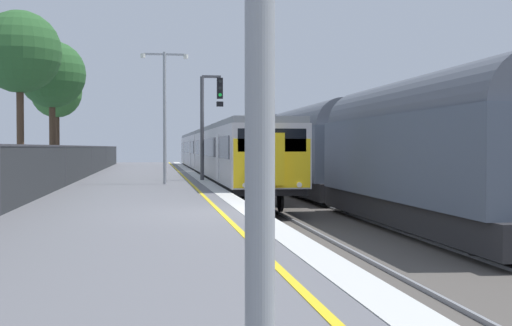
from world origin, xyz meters
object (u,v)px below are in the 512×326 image
Objects in this scene: commuter_train_at_platform at (216,152)px; background_tree_right at (18,54)px; freight_train_adjacent_track at (282,148)px; signal_gantry at (208,115)px; background_tree_centre at (52,77)px; background_tree_left at (56,95)px; platform_lamp_mid at (165,106)px.

background_tree_right is at bearing -120.78° from commuter_train_at_platform.
freight_train_adjacent_track is 11.20m from signal_gantry.
freight_train_adjacent_track is 8.94× the size of background_tree_centre.
background_tree_centre is at bearing 175.93° from signal_gantry.
signal_gantry is 7.46m from background_tree_centre.
background_tree_left is at bearing 132.02° from signal_gantry.
signal_gantry is at bearing -97.20° from commuter_train_at_platform.
background_tree_right is (-9.36, -15.72, 4.03)m from commuter_train_at_platform.
background_tree_centre is (-12.71, -9.13, 3.34)m from freight_train_adjacent_track.
background_tree_left is (-6.19, 12.48, 1.38)m from platform_lamp_mid.
background_tree_left is 13.27m from background_tree_right.
commuter_train_at_platform is 15.51m from platform_lamp_mid.
freight_train_adjacent_track is 19.51m from background_tree_right.
commuter_train_at_platform is 10.63m from background_tree_left.
background_tree_right is at bearing -98.18° from background_tree_centre.
signal_gantry reaches higher than commuter_train_at_platform.
background_tree_centre reaches higher than commuter_train_at_platform.
signal_gantry is 0.79× the size of background_tree_left.
platform_lamp_mid is 6.17m from background_tree_right.
commuter_train_at_platform is 6.72× the size of background_tree_left.
platform_lamp_mid is 14.00m from background_tree_left.
background_tree_left is 8.74m from background_tree_centre.
platform_lamp_mid is 6.58m from background_tree_centre.
background_tree_right reaches higher than platform_lamp_mid.
freight_train_adjacent_track reaches higher than commuter_train_at_platform.
background_tree_right is at bearing -134.29° from freight_train_adjacent_track.
signal_gantry reaches higher than freight_train_adjacent_track.
background_tree_centre is (-7.23, 0.51, 1.75)m from signal_gantry.
commuter_train_at_platform is 18.73m from background_tree_right.
freight_train_adjacent_track is 8.34× the size of background_tree_right.
background_tree_right reaches higher than freight_train_adjacent_track.
background_tree_right is (-7.89, -4.06, 2.17)m from signal_gantry.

